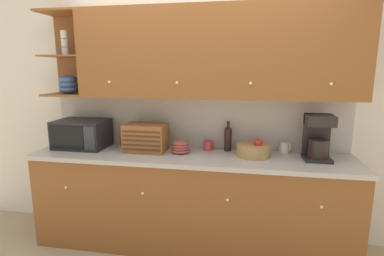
% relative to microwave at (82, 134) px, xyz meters
% --- Properties ---
extents(ground_plane, '(24.00, 24.00, 0.00)m').
position_rel_microwave_xyz_m(ground_plane, '(1.12, 0.23, -1.06)').
color(ground_plane, tan).
extents(wall_back, '(5.36, 0.06, 2.60)m').
position_rel_microwave_xyz_m(wall_back, '(1.12, 0.26, 0.24)').
color(wall_back, silver).
rests_on(wall_back, ground_plane).
extents(counter_unit, '(2.98, 0.62, 0.92)m').
position_rel_microwave_xyz_m(counter_unit, '(1.12, -0.06, -0.60)').
color(counter_unit, brown).
rests_on(counter_unit, ground_plane).
extents(backsplash_panel, '(2.96, 0.01, 0.52)m').
position_rel_microwave_xyz_m(backsplash_panel, '(1.12, 0.22, 0.12)').
color(backsplash_panel, '#B7B2A8').
rests_on(backsplash_panel, counter_unit).
extents(upper_cabinets, '(2.96, 0.37, 0.81)m').
position_rel_microwave_xyz_m(upper_cabinets, '(1.29, 0.06, 0.78)').
color(upper_cabinets, brown).
rests_on(upper_cabinets, backsplash_panel).
extents(microwave, '(0.50, 0.37, 0.28)m').
position_rel_microwave_xyz_m(microwave, '(0.00, 0.00, 0.00)').
color(microwave, black).
rests_on(microwave, counter_unit).
extents(mug_patterned_third, '(0.10, 0.09, 0.09)m').
position_rel_microwave_xyz_m(mug_patterned_third, '(0.39, 0.15, -0.10)').
color(mug_patterned_third, '#B73D38').
rests_on(mug_patterned_third, counter_unit).
extents(bread_box, '(0.39, 0.27, 0.26)m').
position_rel_microwave_xyz_m(bread_box, '(0.68, -0.02, -0.01)').
color(bread_box, brown).
rests_on(bread_box, counter_unit).
extents(bowl_stack_on_counter, '(0.18, 0.18, 0.12)m').
position_rel_microwave_xyz_m(bowl_stack_on_counter, '(1.02, -0.03, -0.08)').
color(bowl_stack_on_counter, '#9E473D').
rests_on(bowl_stack_on_counter, counter_unit).
extents(mug_blue_second, '(0.10, 0.09, 0.09)m').
position_rel_microwave_xyz_m(mug_blue_second, '(1.27, 0.13, -0.10)').
color(mug_blue_second, '#B73D38').
rests_on(mug_blue_second, counter_unit).
extents(wine_bottle, '(0.07, 0.07, 0.29)m').
position_rel_microwave_xyz_m(wine_bottle, '(1.46, 0.13, -0.01)').
color(wine_bottle, black).
rests_on(wine_bottle, counter_unit).
extents(fruit_basket, '(0.30, 0.30, 0.17)m').
position_rel_microwave_xyz_m(fruit_basket, '(1.70, -0.02, -0.08)').
color(fruit_basket, '#A87F4C').
rests_on(fruit_basket, counter_unit).
extents(mug, '(0.10, 0.09, 0.10)m').
position_rel_microwave_xyz_m(mug, '(1.99, 0.15, -0.09)').
color(mug, silver).
rests_on(mug, counter_unit).
extents(coffee_maker, '(0.23, 0.22, 0.40)m').
position_rel_microwave_xyz_m(coffee_maker, '(2.24, -0.02, 0.06)').
color(coffee_maker, black).
rests_on(coffee_maker, counter_unit).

